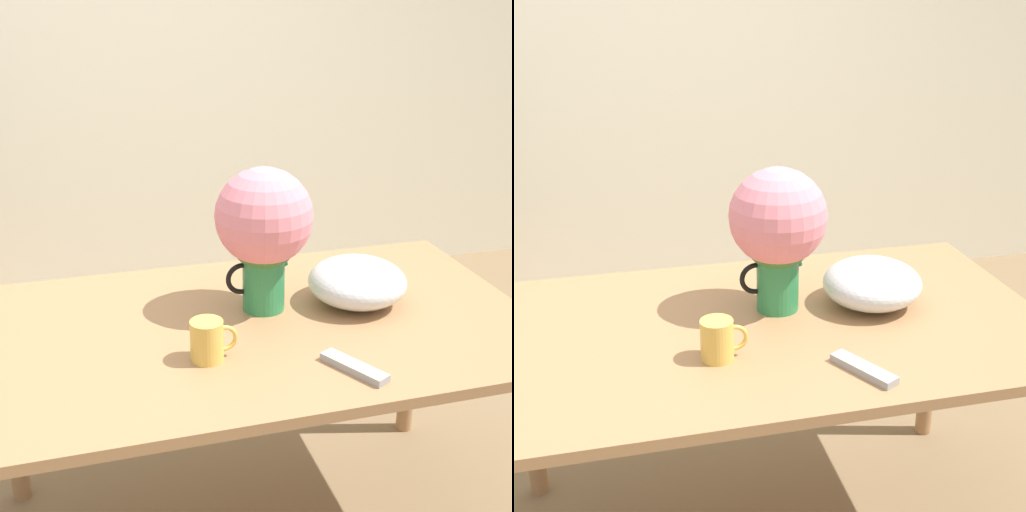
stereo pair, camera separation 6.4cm
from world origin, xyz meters
TOP-DOWN VIEW (x-y plane):
  - wall_back at (0.00, 1.95)m, footprint 8.00×0.05m
  - table at (0.19, -0.07)m, footprint 1.55×0.93m
  - flower_vase at (0.23, 0.01)m, footprint 0.28×0.28m
  - coffee_mug at (0.02, -0.24)m, footprint 0.12×0.08m
  - white_bowl at (0.51, -0.03)m, footprint 0.29×0.29m
  - remote_control at (0.35, -0.39)m, footprint 0.13×0.18m

SIDE VIEW (x-z plane):
  - table at x=0.19m, z-range 0.29..1.05m
  - remote_control at x=0.35m, z-range 0.76..0.78m
  - coffee_mug at x=0.02m, z-range 0.76..0.87m
  - white_bowl at x=0.51m, z-range 0.76..0.90m
  - flower_vase at x=0.23m, z-range 0.80..1.22m
  - wall_back at x=0.00m, z-range 0.00..2.60m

